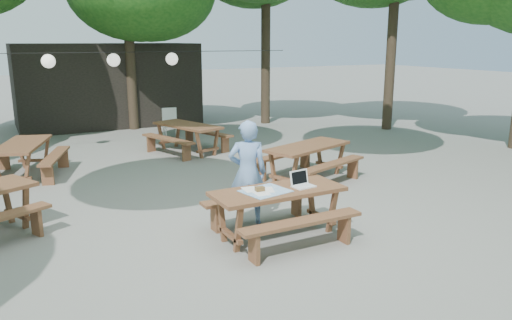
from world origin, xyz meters
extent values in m
plane|color=slate|center=(0.00, 0.00, 0.00)|extent=(80.00, 80.00, 0.00)
cube|color=black|center=(0.50, 10.50, 1.40)|extent=(6.00, 3.00, 2.80)
cube|color=#55361E|center=(0.46, -1.43, 0.72)|extent=(2.00, 0.80, 0.06)
cube|color=#55361E|center=(0.46, -2.08, 0.45)|extent=(1.90, 0.28, 0.05)
cube|color=#55361E|center=(0.46, -0.78, 0.45)|extent=(1.90, 0.28, 0.05)
cube|color=#55361E|center=(0.46, -1.43, 0.34)|extent=(1.70, 0.70, 0.69)
cube|color=#55361E|center=(2.64, 1.03, 0.72)|extent=(2.15, 1.39, 0.06)
cube|color=#55361E|center=(2.85, 0.41, 0.45)|extent=(1.89, 0.87, 0.05)
cube|color=#55361E|center=(2.44, 1.64, 0.45)|extent=(1.89, 0.87, 0.05)
cube|color=#55361E|center=(2.64, 1.03, 0.34)|extent=(1.83, 1.20, 0.69)
cube|color=#55361E|center=(-2.68, 4.10, 0.72)|extent=(1.40, 2.15, 0.06)
cube|color=#55361E|center=(-2.07, 3.89, 0.45)|extent=(0.88, 1.89, 0.05)
cube|color=#55361E|center=(-2.68, 4.10, 0.34)|extent=(1.21, 1.83, 0.69)
cube|color=#55361E|center=(1.34, 4.76, 0.72)|extent=(1.38, 2.15, 0.06)
cube|color=#55361E|center=(1.95, 4.96, 0.45)|extent=(0.86, 1.89, 0.05)
cube|color=#55361E|center=(0.72, 4.56, 0.45)|extent=(0.86, 1.89, 0.05)
cube|color=#55361E|center=(1.34, 4.76, 0.34)|extent=(1.19, 1.83, 0.69)
imported|color=#759CD6|center=(0.33, -0.67, 0.85)|extent=(0.73, 0.62, 1.69)
cube|color=silver|center=(1.59, 6.88, 0.40)|extent=(0.50, 0.50, 0.04)
cube|color=silver|center=(1.61, 7.08, 0.66)|extent=(0.44, 0.10, 0.48)
cube|color=silver|center=(1.59, 6.88, 0.19)|extent=(0.48, 0.48, 0.38)
cube|color=white|center=(0.86, -1.51, 0.76)|extent=(0.35, 0.26, 0.02)
cube|color=white|center=(0.85, -1.40, 0.88)|extent=(0.33, 0.09, 0.23)
cube|color=black|center=(0.85, -1.40, 0.88)|extent=(0.28, 0.07, 0.19)
cube|color=#3B88C9|center=(0.24, -1.43, 0.75)|extent=(0.74, 0.66, 0.01)
cube|color=white|center=(0.13, -1.48, 0.76)|extent=(0.22, 0.30, 0.00)
cube|color=white|center=(0.28, -1.40, 0.76)|extent=(0.30, 0.35, 0.00)
cube|color=white|center=(0.07, -1.28, 0.76)|extent=(0.24, 0.32, 0.00)
cube|color=brown|center=(0.16, -1.41, 0.80)|extent=(0.14, 0.10, 0.06)
cylinder|color=black|center=(0.50, 6.00, 2.60)|extent=(9.00, 0.02, 0.02)
sphere|color=white|center=(-1.80, 6.00, 2.40)|extent=(0.34, 0.34, 0.34)
sphere|color=white|center=(-0.20, 6.00, 2.40)|extent=(0.34, 0.34, 0.34)
sphere|color=white|center=(1.40, 6.00, 2.40)|extent=(0.34, 0.34, 0.34)
cylinder|color=#2D2319|center=(1.00, 9.00, 2.25)|extent=(0.32, 0.32, 4.49)
cylinder|color=#2D2319|center=(5.50, 8.00, 2.69)|extent=(0.32, 0.32, 5.39)
cylinder|color=#2D2319|center=(8.50, 5.00, 2.72)|extent=(0.32, 0.32, 5.43)
camera|label=1|loc=(-3.18, -7.55, 2.92)|focal=35.00mm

